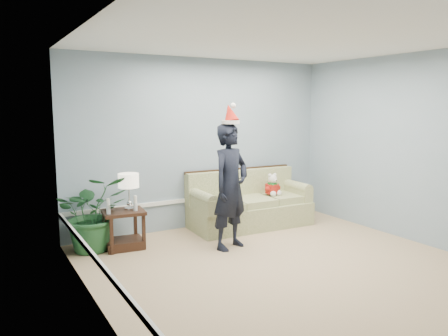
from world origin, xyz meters
TOP-DOWN VIEW (x-y plane):
  - room_shell at (0.00, 0.00)m, footprint 4.54×5.04m
  - wainscot_trim at (-1.18, 1.18)m, footprint 4.49×4.99m
  - sofa at (0.63, 2.09)m, footprint 1.99×0.92m
  - side_table at (-1.49, 1.98)m, footprint 0.60×0.52m
  - table_lamp at (-1.40, 2.00)m, footprint 0.28×0.28m
  - candle_pair at (-1.53, 1.89)m, footprint 0.42×0.05m
  - houseplant at (-1.88, 2.10)m, footprint 0.99×0.87m
  - man at (-0.21, 1.27)m, footprint 0.73×0.60m
  - santa_hat at (-0.21, 1.28)m, footprint 0.30×0.33m
  - teddy_bear at (1.03, 1.99)m, footprint 0.25×0.27m

SIDE VIEW (x-z plane):
  - side_table at x=-1.49m, z-range -0.06..0.47m
  - sofa at x=0.63m, z-range -0.13..0.78m
  - wainscot_trim at x=-1.18m, z-range 0.42..0.48m
  - houseplant at x=-1.88m, z-range 0.00..1.04m
  - teddy_bear at x=1.03m, z-range 0.43..0.80m
  - candle_pair at x=-1.53m, z-range 0.52..0.73m
  - man at x=-0.21m, z-range 0.00..1.72m
  - table_lamp at x=-1.40m, z-range 0.66..1.17m
  - room_shell at x=0.00m, z-range -0.02..2.72m
  - santa_hat at x=-0.21m, z-range 1.69..1.98m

